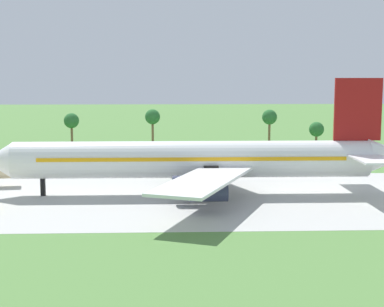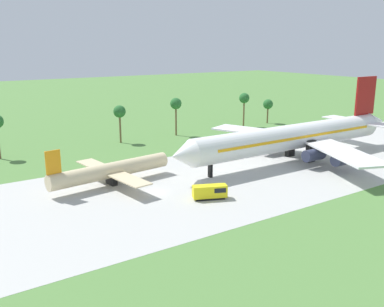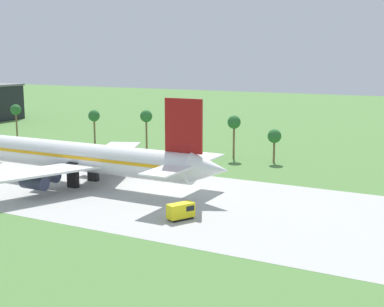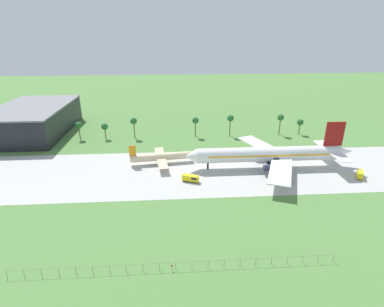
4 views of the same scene
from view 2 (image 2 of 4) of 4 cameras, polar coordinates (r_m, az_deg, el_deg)
name	(u,v)px [view 2 (image 2 of 4)]	position (r m, az deg, el deg)	size (l,w,h in m)	color
ground_plane	(156,192)	(84.59, -4.87, -5.15)	(600.00, 600.00, 0.00)	#517F3D
taxiway_strip	(156,192)	(84.59, -4.87, -5.15)	(320.00, 44.00, 0.02)	#B2B2AD
jet_airliner	(297,136)	(109.58, 13.88, 2.23)	(72.42, 54.17, 19.67)	white
regional_aircraft	(111,171)	(89.35, -10.80, -2.25)	(26.99, 24.41, 9.23)	beige
baggage_tug	(211,192)	(80.29, 2.51, -5.10)	(6.69, 4.29, 2.69)	black
palm_tree_row	(111,115)	(125.55, -10.73, 5.05)	(124.86, 3.60, 11.99)	brown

